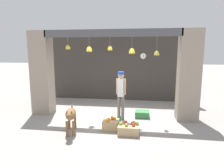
{
  "coord_description": "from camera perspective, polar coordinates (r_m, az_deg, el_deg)",
  "views": [
    {
      "loc": [
        1.03,
        -6.68,
        2.37
      ],
      "look_at": [
        0.0,
        0.42,
        1.17
      ],
      "focal_mm": 32.0,
      "sensor_mm": 36.0,
      "label": 1
    }
  ],
  "objects": [
    {
      "name": "ground_plane",
      "position": [
        7.16,
        -0.49,
        -9.81
      ],
      "size": [
        60.0,
        60.0,
        0.0
      ],
      "primitive_type": "plane",
      "color": "gray"
    },
    {
      "name": "shop_pillar_left",
      "position": [
        7.92,
        -19.32,
        2.95
      ],
      "size": [
        0.7,
        0.6,
        3.07
      ],
      "primitive_type": "cube",
      "color": "gray",
      "rests_on": "ground_plane"
    },
    {
      "name": "water_bottle",
      "position": [
        6.67,
        2.37,
        -10.29
      ],
      "size": [
        0.07,
        0.07,
        0.24
      ],
      "color": "#38934C",
      "rests_on": "ground_plane"
    },
    {
      "name": "wall_clock",
      "position": [
        9.44,
        8.89,
        7.91
      ],
      "size": [
        0.28,
        0.03,
        0.28
      ],
      "color": "black"
    },
    {
      "name": "shop_pillar_right",
      "position": [
        7.2,
        21.04,
        2.24
      ],
      "size": [
        0.7,
        0.6,
        3.07
      ],
      "primitive_type": "cube",
      "color": "gray",
      "rests_on": "ground_plane"
    },
    {
      "name": "shopkeeper",
      "position": [
        6.8,
        2.57,
        -2.21
      ],
      "size": [
        0.34,
        0.29,
        1.67
      ],
      "rotation": [
        0.0,
        0.0,
        2.96
      ],
      "color": "#6B665B",
      "rests_on": "ground_plane"
    },
    {
      "name": "fruit_crate_apples",
      "position": [
        5.86,
        4.77,
        -12.79
      ],
      "size": [
        0.59,
        0.41,
        0.35
      ],
      "color": "tan",
      "rests_on": "ground_plane"
    },
    {
      "name": "shop_back_wall",
      "position": [
        9.6,
        2.09,
        4.53
      ],
      "size": [
        6.56,
        0.12,
        3.07
      ],
      "primitive_type": "cube",
      "color": "#38332D",
      "rests_on": "ground_plane"
    },
    {
      "name": "storefront_awning",
      "position": [
        6.9,
        -0.4,
        14.09
      ],
      "size": [
        4.66,
        0.27,
        0.88
      ],
      "color": "#4C4C51"
    },
    {
      "name": "produce_box_green",
      "position": [
        7.34,
        8.59,
        -8.49
      ],
      "size": [
        0.5,
        0.43,
        0.22
      ],
      "primitive_type": "cube",
      "color": "#387A42",
      "rests_on": "ground_plane"
    },
    {
      "name": "fruit_crate_oranges",
      "position": [
        6.18,
        -0.34,
        -11.42
      ],
      "size": [
        0.47,
        0.43,
        0.38
      ],
      "color": "tan",
      "rests_on": "ground_plane"
    },
    {
      "name": "dog",
      "position": [
        5.92,
        -11.72,
        -8.69
      ],
      "size": [
        0.47,
        1.06,
        0.78
      ],
      "rotation": [
        0.0,
        0.0,
        -1.33
      ],
      "color": "brown",
      "rests_on": "ground_plane"
    }
  ]
}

